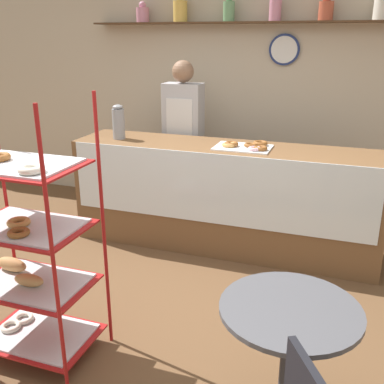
% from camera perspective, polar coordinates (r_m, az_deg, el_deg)
% --- Properties ---
extents(ground_plane, '(14.00, 14.00, 0.00)m').
position_cam_1_polar(ground_plane, '(3.26, -2.89, -16.63)').
color(ground_plane, brown).
extents(back_wall, '(10.00, 0.30, 2.70)m').
position_cam_1_polar(back_wall, '(5.00, 7.61, 12.88)').
color(back_wall, beige).
rests_on(back_wall, ground_plane).
extents(display_counter, '(2.79, 0.62, 0.98)m').
position_cam_1_polar(display_counter, '(4.18, 4.00, -0.63)').
color(display_counter, brown).
rests_on(display_counter, ground_plane).
extents(pastry_rack, '(0.73, 0.52, 1.63)m').
position_cam_1_polar(pastry_rack, '(2.83, -20.08, -7.36)').
color(pastry_rack, '#A51919').
rests_on(pastry_rack, ground_plane).
extents(person_worker, '(0.39, 0.23, 1.68)m').
position_cam_1_polar(person_worker, '(4.71, -1.11, 7.23)').
color(person_worker, '#282833').
rests_on(person_worker, ground_plane).
extents(cafe_table, '(0.67, 0.67, 0.72)m').
position_cam_1_polar(cafe_table, '(2.30, 12.09, -17.84)').
color(cafe_table, '#262628').
rests_on(cafe_table, ground_plane).
extents(coffee_carafe, '(0.12, 0.12, 0.32)m').
position_cam_1_polar(coffee_carafe, '(4.34, -9.32, 8.74)').
color(coffee_carafe, gray).
rests_on(coffee_carafe, display_counter).
extents(donut_tray_counter, '(0.49, 0.34, 0.05)m').
position_cam_1_polar(donut_tray_counter, '(3.96, 6.79, 5.79)').
color(donut_tray_counter, white).
rests_on(donut_tray_counter, display_counter).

